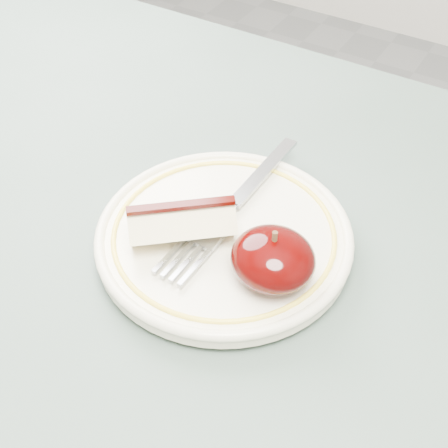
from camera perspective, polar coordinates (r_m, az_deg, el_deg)
The scene contains 5 objects.
table at distance 0.57m, azimuth -14.85°, elevation -11.99°, with size 0.90×0.90×0.75m.
plate at distance 0.51m, azimuth 0.00°, elevation -1.13°, with size 0.21×0.21×0.02m.
apple_half at distance 0.46m, azimuth 4.50°, elevation -3.20°, with size 0.06×0.06×0.05m.
apple_wedge at distance 0.48m, azimuth -3.85°, elevation 0.05°, with size 0.09×0.08×0.04m.
fork at distance 0.52m, azimuth 0.73°, elevation 1.62°, with size 0.03×0.20×0.00m.
Camera 1 is at (0.28, -0.18, 1.13)m, focal length 50.00 mm.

